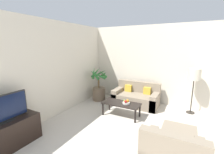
{
  "coord_description": "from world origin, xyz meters",
  "views": [
    {
      "loc": [
        -0.03,
        1.28,
        2.03
      ],
      "look_at": [
        -2.25,
        5.56,
        1.0
      ],
      "focal_mm": 24.0,
      "sensor_mm": 36.0,
      "label": 1
    }
  ],
  "objects": [
    {
      "name": "fruit_bowl",
      "position": [
        -1.51,
        5.02,
        0.42
      ],
      "size": [
        0.21,
        0.21,
        0.04
      ],
      "color": "beige",
      "rests_on": "coffee_table"
    },
    {
      "name": "ottoman",
      "position": [
        -0.08,
        4.33,
        0.19
      ],
      "size": [
        0.65,
        0.55,
        0.38
      ],
      "color": "gray",
      "rests_on": "ground_plane"
    },
    {
      "name": "television",
      "position": [
        -3.09,
        2.65,
        0.84
      ],
      "size": [
        0.18,
        0.96,
        0.54
      ],
      "color": "black",
      "rests_on": "tv_console"
    },
    {
      "name": "wall_left",
      "position": [
        -3.4,
        3.25,
        1.35
      ],
      "size": [
        0.06,
        8.1,
        2.7
      ],
      "color": "beige",
      "rests_on": "ground_plane"
    },
    {
      "name": "potted_palm",
      "position": [
        -2.94,
        5.83,
        0.43
      ],
      "size": [
        0.65,
        0.72,
        1.24
      ],
      "color": "brown",
      "rests_on": "ground_plane"
    },
    {
      "name": "apple_red",
      "position": [
        -1.51,
        4.98,
        0.48
      ],
      "size": [
        0.08,
        0.08,
        0.08
      ],
      "color": "red",
      "rests_on": "fruit_bowl"
    },
    {
      "name": "coffee_table",
      "position": [
        -1.66,
        5.01,
        0.34
      ],
      "size": [
        1.09,
        0.49,
        0.4
      ],
      "color": "black",
      "rests_on": "ground_plane"
    },
    {
      "name": "tv_console",
      "position": [
        -3.09,
        2.65,
        0.29
      ],
      "size": [
        0.48,
        1.24,
        0.57
      ],
      "color": "black",
      "rests_on": "ground_plane"
    },
    {
      "name": "apple_green",
      "position": [
        -1.57,
        5.04,
        0.47
      ],
      "size": [
        0.06,
        0.06,
        0.06
      ],
      "color": "olive",
      "rests_on": "fruit_bowl"
    },
    {
      "name": "sofa_loveseat",
      "position": [
        -1.55,
        6.0,
        0.26
      ],
      "size": [
        1.51,
        0.78,
        0.78
      ],
      "color": "gray",
      "rests_on": "ground_plane"
    },
    {
      "name": "wall_back",
      "position": [
        0.0,
        6.53,
        1.35
      ],
      "size": [
        8.34,
        0.06,
        2.7
      ],
      "color": "beige",
      "rests_on": "ground_plane"
    },
    {
      "name": "floor_lamp",
      "position": [
        0.14,
        6.16,
        1.15
      ],
      "size": [
        0.34,
        0.34,
        1.37
      ],
      "color": "#2D2823",
      "rests_on": "ground_plane"
    },
    {
      "name": "orange_fruit",
      "position": [
        -1.48,
        5.06,
        0.48
      ],
      "size": [
        0.08,
        0.08,
        0.08
      ],
      "color": "orange",
      "rests_on": "fruit_bowl"
    }
  ]
}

